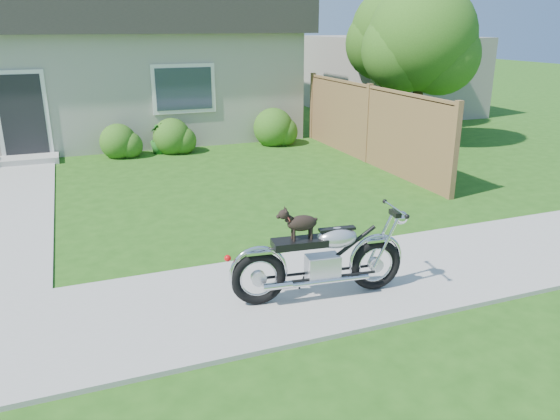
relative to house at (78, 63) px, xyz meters
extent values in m
plane|color=#235114|center=(0.00, -11.99, -2.16)|extent=(80.00, 80.00, 0.00)
cube|color=#9E9B93|center=(0.00, -11.99, -2.14)|extent=(24.00, 2.20, 0.04)
cube|color=#9E9B93|center=(-1.50, -6.99, -2.14)|extent=(1.20, 8.00, 0.03)
cube|color=#A7A496|center=(0.00, 0.01, -0.66)|extent=(12.00, 6.00, 3.00)
cube|color=#2D2B28|center=(0.00, 0.01, 1.34)|extent=(12.60, 6.60, 1.00)
cube|color=black|center=(-1.50, -3.02, -1.11)|extent=(1.00, 0.06, 2.10)
cube|color=#9E9B93|center=(-1.50, -3.37, -2.08)|extent=(1.40, 0.70, 0.16)
cube|color=#2D3847|center=(2.50, -3.02, -0.56)|extent=(1.70, 0.05, 1.30)
cube|color=olive|center=(6.30, -6.24, -1.26)|extent=(0.08, 6.50, 1.80)
cube|color=olive|center=(6.30, -2.99, -1.21)|extent=(0.12, 0.12, 1.90)
cube|color=olive|center=(6.30, -6.24, -1.21)|extent=(0.12, 0.12, 1.90)
cube|color=olive|center=(6.30, -9.49, -1.21)|extent=(0.12, 0.12, 1.90)
cube|color=olive|center=(6.30, -6.24, -0.34)|extent=(0.08, 6.50, 0.08)
cylinder|color=#3D2B1C|center=(8.48, -5.08, -0.98)|extent=(0.28, 0.28, 2.36)
sphere|color=#305E19|center=(8.48, -5.08, 0.77)|extent=(2.83, 2.83, 2.83)
sphere|color=#305E19|center=(8.88, -5.38, 0.30)|extent=(2.08, 2.08, 2.08)
cylinder|color=#3D2B1C|center=(9.54, -2.19, -0.95)|extent=(0.28, 0.28, 2.42)
sphere|color=#305E19|center=(9.54, -2.19, 0.84)|extent=(2.90, 2.90, 2.90)
sphere|color=#305E19|center=(9.94, -2.49, 0.36)|extent=(2.13, 2.13, 2.13)
sphere|color=#305E19|center=(4.87, -3.49, -1.68)|extent=(1.12, 1.12, 1.12)
sphere|color=#305E19|center=(0.65, -3.49, -1.76)|extent=(0.92, 0.92, 0.92)
sphere|color=#305E19|center=(2.02, -3.49, -1.74)|extent=(0.99, 0.99, 0.99)
imported|color=#1B5C19|center=(1.69, -3.44, -1.74)|extent=(0.65, 0.65, 0.83)
torus|color=black|center=(2.92, -12.38, -1.78)|extent=(0.68, 0.18, 0.67)
torus|color=black|center=(1.43, -12.22, -1.78)|extent=(0.68, 0.18, 0.67)
cube|color=#BBBABF|center=(2.22, -12.30, -1.73)|extent=(0.42, 0.28, 0.30)
ellipsoid|color=#BBBABF|center=(2.39, -12.32, -1.36)|extent=(0.54, 0.34, 0.26)
cube|color=black|center=(1.92, -12.27, -1.38)|extent=(0.67, 0.33, 0.09)
cube|color=silver|center=(2.92, -12.38, -1.44)|extent=(0.31, 0.17, 0.03)
cube|color=silver|center=(1.43, -12.22, -1.44)|extent=(0.31, 0.17, 0.03)
cylinder|color=silver|center=(3.14, -12.40, -1.06)|extent=(0.09, 0.60, 0.03)
sphere|color=silver|center=(3.22, -12.41, -1.18)|extent=(0.19, 0.19, 0.17)
cylinder|color=silver|center=(2.21, -12.43, -1.86)|extent=(1.10, 0.18, 0.06)
ellipsoid|color=black|center=(1.95, -12.28, -1.14)|extent=(0.38, 0.21, 0.19)
sphere|color=black|center=(1.73, -12.25, -1.01)|extent=(0.13, 0.13, 0.12)
cylinder|color=black|center=(1.85, -12.22, -1.26)|extent=(0.03, 0.03, 0.15)
cylinder|color=black|center=(1.84, -12.31, -1.26)|extent=(0.03, 0.03, 0.15)
cylinder|color=black|center=(2.06, -12.24, -1.26)|extent=(0.03, 0.03, 0.15)
cylinder|color=black|center=(2.05, -12.33, -1.26)|extent=(0.03, 0.03, 0.15)
torus|color=#C03833|center=(1.78, -12.26, -1.06)|extent=(0.07, 0.11, 0.10)
camera|label=1|loc=(-0.45, -17.76, 1.06)|focal=35.00mm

